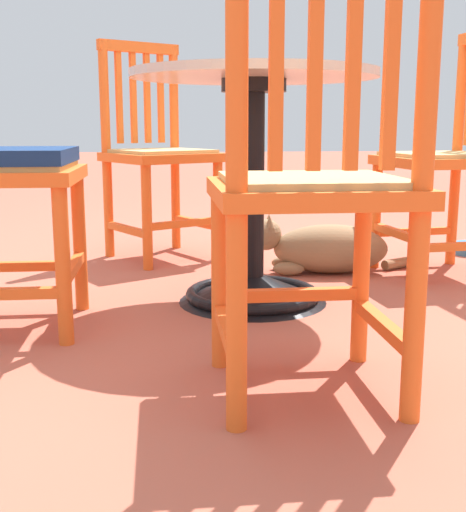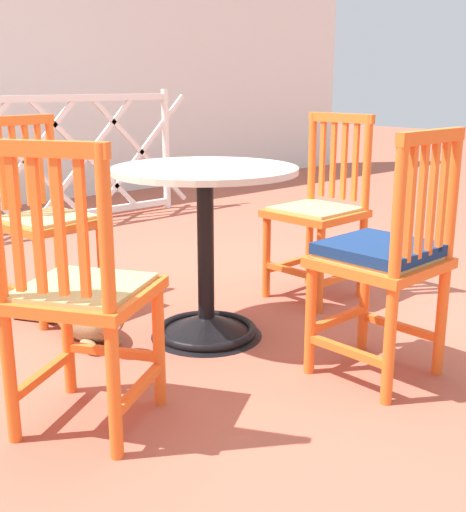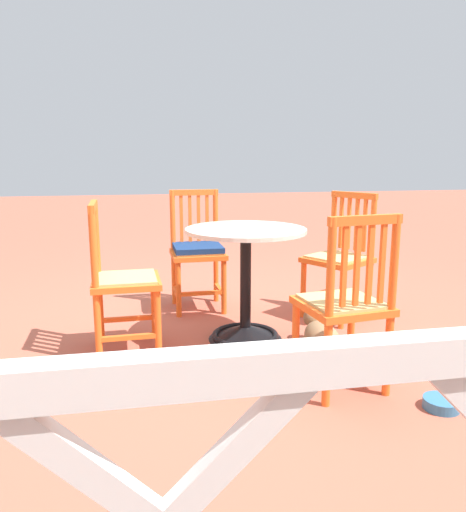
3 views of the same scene
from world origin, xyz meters
name	(u,v)px [view 3 (image 3 of 3)]	position (x,y,z in m)	size (l,w,h in m)	color
ground_plane	(231,342)	(0.00, 0.00, 0.00)	(24.00, 24.00, 0.00)	#AD5642
cafe_table	(245,297)	(-0.10, -0.04, 0.28)	(0.76, 0.76, 0.73)	black
orange_chair_near_fence	(345,307)	(-0.44, 0.73, 0.43)	(0.45, 0.45, 0.91)	orange
orange_chair_facing_out	(340,259)	(-0.87, -0.36, 0.43)	(0.55, 0.55, 0.91)	orange
orange_chair_by_planter	(197,252)	(0.12, -0.77, 0.45)	(0.41, 0.41, 0.91)	orange
orange_chair_at_corner	(121,281)	(0.67, 0.00, 0.43)	(0.41, 0.41, 0.91)	orange
tabby_cat	(321,338)	(-0.50, 0.27, 0.10)	(0.26, 0.74, 0.23)	#8E704C
pet_water_bowl	(441,404)	(-0.82, 1.02, 0.03)	(0.17, 0.17, 0.05)	teal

